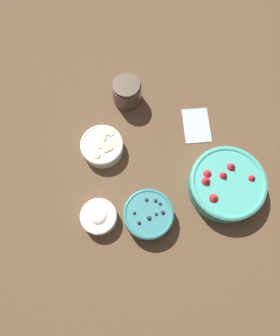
{
  "coord_description": "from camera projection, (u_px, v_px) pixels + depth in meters",
  "views": [
    {
      "loc": [
        -0.39,
        0.01,
        1.04
      ],
      "look_at": [
        -0.07,
        0.08,
        0.04
      ],
      "focal_mm": 35.0,
      "sensor_mm": 36.0,
      "label": 1
    }
  ],
  "objects": [
    {
      "name": "ground_plane",
      "position": [
        167.0,
        158.0,
        1.1
      ],
      "size": [
        4.0,
        4.0,
        0.0
      ],
      "primitive_type": "plane",
      "color": "brown"
    },
    {
      "name": "bowl_strawberries",
      "position": [
        227.0,
        184.0,
        1.03
      ],
      "size": [
        0.24,
        0.24,
        0.09
      ],
      "color": "#47AD9E",
      "rests_on": "ground_plane"
    },
    {
      "name": "bowl_blueberries",
      "position": [
        148.0,
        215.0,
        1.01
      ],
      "size": [
        0.15,
        0.15,
        0.06
      ],
      "color": "teal",
      "rests_on": "ground_plane"
    },
    {
      "name": "bowl_bananas",
      "position": [
        102.0,
        146.0,
        1.09
      ],
      "size": [
        0.14,
        0.14,
        0.05
      ],
      "color": "white",
      "rests_on": "ground_plane"
    },
    {
      "name": "bowl_cream",
      "position": [
        99.0,
        217.0,
        1.01
      ],
      "size": [
        0.11,
        0.11,
        0.05
      ],
      "color": "white",
      "rests_on": "ground_plane"
    },
    {
      "name": "jar_chocolate",
      "position": [
        127.0,
        93.0,
        1.13
      ],
      "size": [
        0.1,
        0.1,
        0.1
      ],
      "color": "brown",
      "rests_on": "ground_plane"
    },
    {
      "name": "napkin",
      "position": [
        197.0,
        125.0,
        1.14
      ],
      "size": [
        0.15,
        0.12,
        0.01
      ],
      "color": "#B2BCC6",
      "rests_on": "ground_plane"
    }
  ]
}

